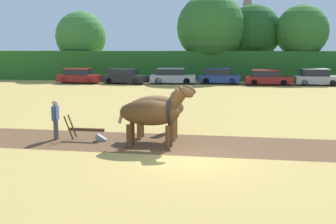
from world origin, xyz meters
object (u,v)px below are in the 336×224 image
at_px(tree_left, 211,28).
at_px(plow, 90,133).
at_px(parked_car_center, 219,76).
at_px(parked_car_left, 124,77).
at_px(parked_car_center_right, 267,78).
at_px(draft_horse_lead_left, 152,112).
at_px(draft_horse_lead_right, 160,107).
at_px(tree_center_left, 253,32).
at_px(farmer_beside_team, 174,108).
at_px(parked_car_far_left, 79,76).
at_px(church_spire, 247,17).
at_px(tree_far_left, 81,37).
at_px(tree_center, 302,31).
at_px(farmer_at_plow, 55,117).
at_px(parked_car_center_left, 172,76).
at_px(parked_car_right, 316,77).

bearing_deg(tree_left, plow, -100.42).
relative_size(tree_left, parked_car_center, 2.24).
bearing_deg(parked_car_left, parked_car_center_right, 9.99).
bearing_deg(draft_horse_lead_left, draft_horse_lead_right, 90.18).
bearing_deg(draft_horse_lead_right, tree_center_left, 81.81).
xyz_separation_m(draft_horse_lead_left, farmer_beside_team, (0.63, 3.33, -0.32)).
distance_m(parked_car_far_left, parked_car_center_right, 18.68).
xyz_separation_m(tree_center_left, parked_car_center_right, (0.49, -7.91, -4.54)).
relative_size(tree_left, church_spire, 0.60).
distance_m(tree_far_left, tree_center, 24.82).
xyz_separation_m(parked_car_far_left, parked_car_left, (4.68, -0.19, -0.01)).
relative_size(farmer_beside_team, parked_car_far_left, 0.40).
height_order(tree_far_left, tree_left, tree_left).
bearing_deg(parked_car_far_left, tree_left, 29.79).
xyz_separation_m(tree_left, draft_horse_lead_left, (-3.02, -32.15, -4.33)).
bearing_deg(farmer_at_plow, tree_center, 55.83).
distance_m(tree_far_left, draft_horse_lead_right, 33.98).
bearing_deg(parked_car_center_left, parked_car_left, -177.03).
bearing_deg(draft_horse_lead_left, parked_car_center_right, 77.33).
xyz_separation_m(tree_left, parked_car_center, (0.71, -5.64, -4.95)).
relative_size(plow, parked_car_center, 0.41).
bearing_deg(parked_car_right, tree_center_left, 125.21).
bearing_deg(farmer_at_plow, parked_car_far_left, 98.65).
xyz_separation_m(tree_center, draft_horse_lead_left, (-12.83, -31.84, -3.92)).
xyz_separation_m(draft_horse_lead_right, parked_car_left, (-5.80, 24.47, -0.63)).
xyz_separation_m(tree_center, parked_car_center, (-9.10, -5.32, -4.54)).
distance_m(draft_horse_lead_right, parked_car_center, 25.25).
height_order(church_spire, parked_car_right, church_spire).
relative_size(draft_horse_lead_right, parked_car_right, 0.68).
relative_size(farmer_beside_team, parked_car_center, 0.42).
xyz_separation_m(tree_far_left, parked_car_left, (6.29, -7.10, -4.07)).
relative_size(parked_car_center_left, parked_car_center, 1.05).
bearing_deg(farmer_beside_team, draft_horse_lead_left, -106.27).
xyz_separation_m(tree_left, farmer_at_plow, (-7.16, -31.04, -4.75)).
relative_size(tree_left, parked_car_far_left, 2.15).
distance_m(tree_left, parked_car_right, 12.81).
xyz_separation_m(parked_car_center_right, parked_car_right, (4.63, 0.14, 0.05)).
distance_m(tree_far_left, plow, 33.68).
height_order(parked_car_far_left, parked_car_left, parked_car_far_left).
distance_m(plow, parked_car_right, 29.27).
xyz_separation_m(draft_horse_lead_right, parked_car_right, (12.82, 24.22, -0.58)).
height_order(church_spire, parked_car_far_left, church_spire).
bearing_deg(tree_center_left, draft_horse_lead_right, -103.53).
bearing_deg(parked_car_center_right, plow, -111.30).
xyz_separation_m(tree_far_left, parked_car_right, (24.92, -7.35, -4.03)).
bearing_deg(draft_horse_lead_left, parked_car_center, 87.33).
bearing_deg(tree_far_left, draft_horse_lead_right, -69.04).
height_order(farmer_at_plow, parked_car_center, farmer_at_plow).
distance_m(church_spire, parked_car_center_left, 32.90).
bearing_deg(parked_car_left, farmer_beside_team, -62.87).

